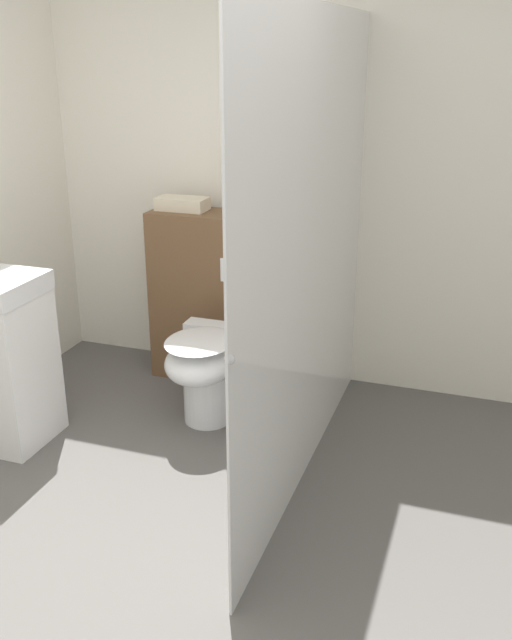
% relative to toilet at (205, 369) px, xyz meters
% --- Properties ---
extents(ground_plane, '(12.00, 12.00, 0.00)m').
position_rel_toilet_xyz_m(ground_plane, '(0.17, -1.41, -0.33)').
color(ground_plane, '#565451').
extents(wall_back, '(8.00, 0.06, 2.50)m').
position_rel_toilet_xyz_m(wall_back, '(0.17, 0.83, 0.92)').
color(wall_back, silver).
rests_on(wall_back, ground_plane).
extents(partition_panel, '(1.20, 0.31, 1.06)m').
position_rel_toilet_xyz_m(partition_panel, '(0.04, 0.59, 0.20)').
color(partition_panel, brown).
rests_on(partition_panel, ground_plane).
extents(shower_glass, '(0.04, 2.12, 2.15)m').
position_rel_toilet_xyz_m(shower_glass, '(0.65, -0.26, 0.74)').
color(shower_glass, silver).
rests_on(shower_glass, ground_plane).
extents(toilet, '(0.39, 0.55, 0.52)m').
position_rel_toilet_xyz_m(toilet, '(0.00, 0.00, 0.00)').
color(toilet, white).
rests_on(toilet, ground_plane).
extents(hair_drier, '(0.18, 0.07, 0.13)m').
position_rel_toilet_xyz_m(hair_drier, '(0.42, 0.61, 0.82)').
color(hair_drier, black).
rests_on(hair_drier, partition_panel).
extents(folded_towel, '(0.30, 0.16, 0.08)m').
position_rel_toilet_xyz_m(folded_towel, '(-0.38, 0.61, 0.76)').
color(folded_towel, beige).
rests_on(folded_towel, partition_panel).
extents(spare_toilet_roll, '(0.10, 0.10, 0.12)m').
position_rel_toilet_xyz_m(spare_toilet_roll, '(0.27, 0.06, -0.27)').
color(spare_toilet_roll, white).
rests_on(spare_toilet_roll, ground_plane).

